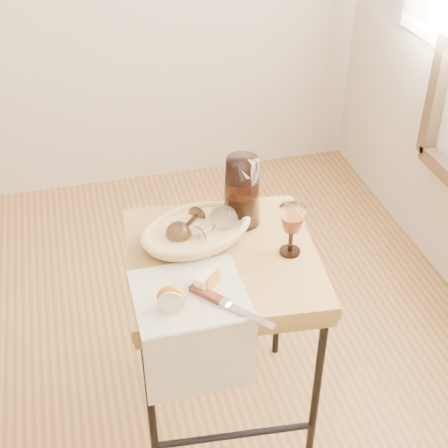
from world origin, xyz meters
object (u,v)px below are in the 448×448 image
object	(u,v)px
pitcher	(242,191)
wine_goblet	(291,231)
bread_basket	(197,233)
goblet_lying_b	(213,226)
table_knife	(228,304)
apple_half	(171,297)
side_table	(222,339)
goblet_lying_a	(186,225)
tea_towel	(189,294)

from	to	relation	value
pitcher	wine_goblet	world-z (taller)	pitcher
bread_basket	goblet_lying_b	xyz separation A→B (m)	(0.04, -0.02, 0.03)
table_knife	goblet_lying_b	bearing A→B (deg)	133.67
goblet_lying_b	wine_goblet	distance (m)	0.23
wine_goblet	table_knife	bearing A→B (deg)	-142.10
bread_basket	apple_half	size ratio (longest dim) A/B	4.10
side_table	goblet_lying_a	bearing A→B (deg)	130.14
side_table	goblet_lying_b	size ratio (longest dim) A/B	4.94
side_table	goblet_lying_b	xyz separation A→B (m)	(-0.01, 0.07, 0.40)
tea_towel	wine_goblet	size ratio (longest dim) A/B	1.90
goblet_lying_a	wine_goblet	xyz separation A→B (m)	(0.27, -0.14, 0.03)
bread_basket	tea_towel	bearing A→B (deg)	-125.13
side_table	bread_basket	xyz separation A→B (m)	(-0.06, 0.08, 0.37)
tea_towel	goblet_lying_b	xyz separation A→B (m)	(0.12, 0.21, 0.05)
tea_towel	table_knife	world-z (taller)	table_knife
bread_basket	goblet_lying_a	distance (m)	0.04
goblet_lying_a	apple_half	distance (m)	0.30
goblet_lying_b	wine_goblet	xyz separation A→B (m)	(0.20, -0.11, 0.02)
tea_towel	goblet_lying_a	world-z (taller)	goblet_lying_a
pitcher	apple_half	distance (m)	0.43
bread_basket	goblet_lying_a	xyz separation A→B (m)	(-0.03, 0.01, 0.02)
bread_basket	wine_goblet	bearing A→B (deg)	-44.76
pitcher	table_knife	distance (m)	0.40
goblet_lying_b	pitcher	size ratio (longest dim) A/B	0.54
goblet_lying_a	apple_half	size ratio (longest dim) A/B	1.60
bread_basket	pitcher	size ratio (longest dim) A/B	1.18
goblet_lying_b	table_knife	size ratio (longest dim) A/B	0.55
wine_goblet	goblet_lying_b	bearing A→B (deg)	151.90
apple_half	table_knife	world-z (taller)	apple_half
bread_basket	apple_half	bearing A→B (deg)	-132.89
wine_goblet	pitcher	bearing A→B (deg)	116.68
goblet_lying_b	table_knife	xyz separation A→B (m)	(-0.03, -0.29, -0.04)
goblet_lying_b	wine_goblet	bearing A→B (deg)	-61.69
apple_half	table_knife	bearing A→B (deg)	-1.91
apple_half	wine_goblet	bearing A→B (deg)	33.82
tea_towel	wine_goblet	bearing A→B (deg)	18.18
goblet_lying_a	side_table	bearing A→B (deg)	83.39
side_table	bread_basket	distance (m)	0.38
pitcher	apple_half	xyz separation A→B (m)	(-0.28, -0.33, -0.07)
pitcher	bread_basket	bearing A→B (deg)	176.59
side_table	apple_half	distance (m)	0.46
tea_towel	bread_basket	world-z (taller)	bread_basket
side_table	goblet_lying_b	distance (m)	0.40
wine_goblet	goblet_lying_a	bearing A→B (deg)	153.05
goblet_lying_a	table_knife	xyz separation A→B (m)	(0.04, -0.32, -0.03)
tea_towel	goblet_lying_a	distance (m)	0.25
bread_basket	table_knife	bearing A→B (deg)	-105.18
goblet_lying_a	apple_half	bearing A→B (deg)	23.88
side_table	wine_goblet	distance (m)	0.46
pitcher	wine_goblet	size ratio (longest dim) A/B	1.67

